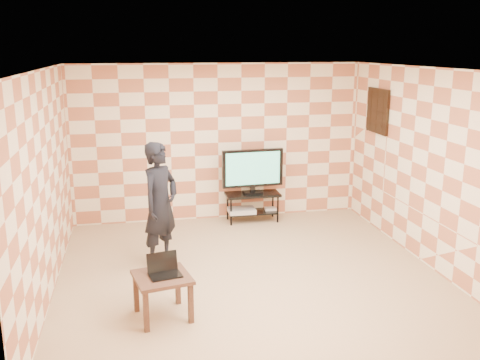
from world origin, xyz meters
name	(u,v)px	position (x,y,z in m)	size (l,w,h in m)	color
floor	(249,274)	(0.00, 0.00, 0.00)	(5.00, 5.00, 0.00)	tan
wall_back	(218,143)	(0.00, 2.50, 1.35)	(5.00, 0.02, 2.70)	#F5E4BF
wall_front	(313,245)	(0.00, -2.50, 1.35)	(5.00, 0.02, 2.70)	#F5E4BF
wall_left	(45,186)	(-2.50, 0.00, 1.35)	(0.02, 5.00, 2.70)	#F5E4BF
wall_right	(427,168)	(2.50, 0.00, 1.35)	(0.02, 5.00, 2.70)	#F5E4BF
ceiling	(250,69)	(0.00, 0.00, 2.70)	(5.00, 5.00, 0.02)	white
wall_art	(378,111)	(2.47, 1.55, 1.95)	(0.04, 0.72, 0.72)	black
tv_stand	(253,201)	(0.54, 2.18, 0.36)	(0.93, 0.42, 0.50)	black
tv	(253,169)	(0.54, 2.18, 0.93)	(1.06, 0.22, 0.77)	black
dvd_player	(242,211)	(0.34, 2.14, 0.21)	(0.46, 0.33, 0.08)	#B4B4B6
game_console	(270,209)	(0.87, 2.19, 0.19)	(0.19, 0.14, 0.04)	silver
side_table	(162,283)	(-1.20, -0.96, 0.41)	(0.70, 0.70, 0.50)	#372015
laptop	(164,270)	(-1.17, -0.93, 0.55)	(0.39, 0.34, 0.23)	black
person	(160,204)	(-1.12, 0.58, 0.86)	(0.63, 0.41, 1.73)	black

